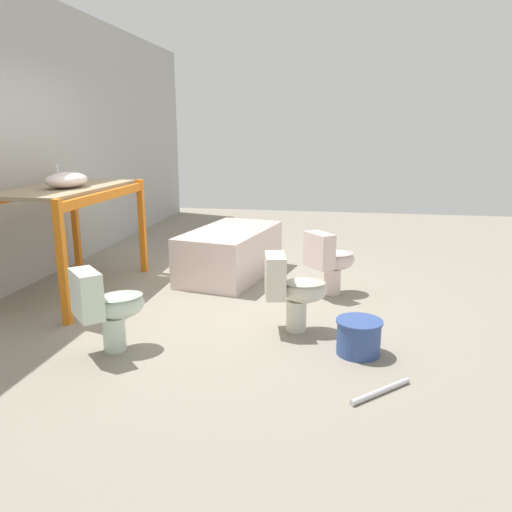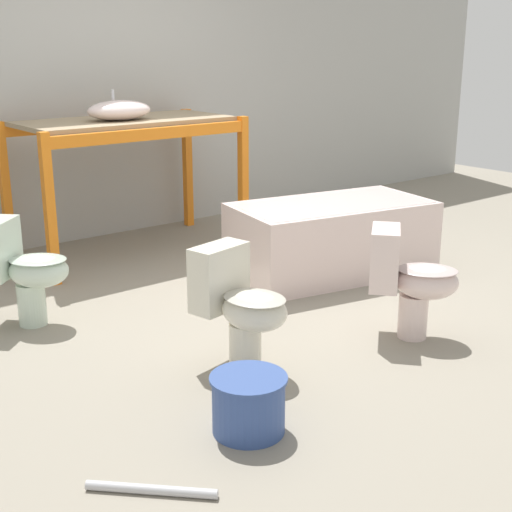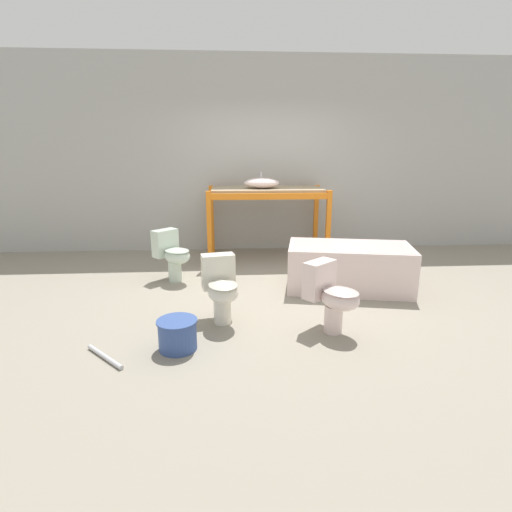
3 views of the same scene
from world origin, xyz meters
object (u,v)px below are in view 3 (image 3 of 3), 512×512
at_px(toilet_extra, 332,294).
at_px(bucket_white, 178,334).
at_px(sink_basin, 262,183).
at_px(toilet_far, 173,253).
at_px(bathtub_main, 349,264).
at_px(toilet_near, 221,287).

bearing_deg(toilet_extra, bucket_white, 150.09).
relative_size(sink_basin, bucket_white, 1.50).
xyz_separation_m(sink_basin, toilet_far, (-1.27, -1.00, -0.83)).
distance_m(toilet_far, bucket_white, 1.96).
height_order(sink_basin, toilet_far, sink_basin).
bearing_deg(sink_basin, bucket_white, -108.52).
bearing_deg(bathtub_main, toilet_near, -139.10).
bearing_deg(toilet_extra, sink_basin, 59.45).
bearing_deg(bathtub_main, toilet_far, 179.72).
relative_size(sink_basin, toilet_extra, 0.80).
bearing_deg(bucket_white, toilet_near, 55.57).
height_order(bathtub_main, toilet_near, toilet_near).
distance_m(toilet_near, bucket_white, 0.71).
bearing_deg(bucket_white, toilet_extra, 10.53).
relative_size(toilet_extra, bucket_white, 1.89).
bearing_deg(bathtub_main, sink_basin, 135.45).
bearing_deg(toilet_near, sink_basin, 64.15).
bearing_deg(toilet_near, toilet_far, 104.43).
relative_size(bathtub_main, toilet_far, 2.40).
distance_m(toilet_near, toilet_far, 1.52).
bearing_deg(bathtub_main, bucket_white, -132.22).
distance_m(bathtub_main, toilet_near, 1.83).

